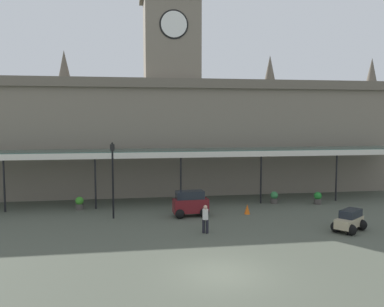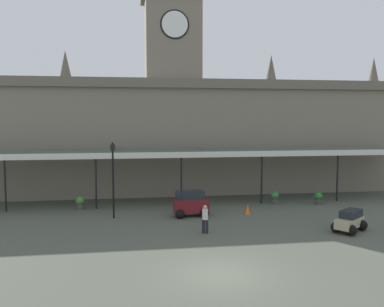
{
  "view_description": "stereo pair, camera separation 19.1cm",
  "coord_description": "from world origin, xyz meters",
  "px_view_note": "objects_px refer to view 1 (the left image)",
  "views": [
    {
      "loc": [
        -3.91,
        -16.63,
        6.73
      ],
      "look_at": [
        0.0,
        8.3,
        4.53
      ],
      "focal_mm": 37.92,
      "sensor_mm": 36.0,
      "label": 1
    },
    {
      "loc": [
        -3.72,
        -16.66,
        6.73
      ],
      "look_at": [
        0.0,
        8.3,
        4.53
      ],
      "focal_mm": 37.92,
      "sensor_mm": 36.0,
      "label": 2
    }
  ],
  "objects_px": {
    "planter_near_kerb": "(274,197)",
    "planter_by_canopy": "(318,198)",
    "traffic_cone": "(247,209)",
    "car_maroon_van": "(190,205)",
    "planter_forecourt_centre": "(79,203)",
    "pedestrian_crossing_forecourt": "(205,218)",
    "car_beige_estate": "(349,222)",
    "victorian_lamppost": "(113,172)"
  },
  "relations": [
    {
      "from": "traffic_cone",
      "to": "pedestrian_crossing_forecourt",
      "type": "bearing_deg",
      "value": -132.03
    },
    {
      "from": "traffic_cone",
      "to": "planter_near_kerb",
      "type": "xyz_separation_m",
      "value": [
        3.14,
        3.11,
        0.14
      ]
    },
    {
      "from": "planter_near_kerb",
      "to": "planter_forecourt_centre",
      "type": "xyz_separation_m",
      "value": [
        -14.98,
        0.14,
        0.0
      ]
    },
    {
      "from": "planter_near_kerb",
      "to": "traffic_cone",
      "type": "bearing_deg",
      "value": -135.25
    },
    {
      "from": "victorian_lamppost",
      "to": "planter_forecourt_centre",
      "type": "relative_size",
      "value": 5.36
    },
    {
      "from": "car_beige_estate",
      "to": "pedestrian_crossing_forecourt",
      "type": "distance_m",
      "value": 8.66
    },
    {
      "from": "car_beige_estate",
      "to": "planter_by_canopy",
      "type": "distance_m",
      "value": 7.64
    },
    {
      "from": "pedestrian_crossing_forecourt",
      "to": "traffic_cone",
      "type": "height_order",
      "value": "pedestrian_crossing_forecourt"
    },
    {
      "from": "traffic_cone",
      "to": "planter_near_kerb",
      "type": "height_order",
      "value": "planter_near_kerb"
    },
    {
      "from": "victorian_lamppost",
      "to": "traffic_cone",
      "type": "relative_size",
      "value": 7.34
    },
    {
      "from": "car_maroon_van",
      "to": "planter_forecourt_centre",
      "type": "height_order",
      "value": "car_maroon_van"
    },
    {
      "from": "car_beige_estate",
      "to": "pedestrian_crossing_forecourt",
      "type": "bearing_deg",
      "value": 174.16
    },
    {
      "from": "planter_forecourt_centre",
      "to": "planter_by_canopy",
      "type": "height_order",
      "value": "same"
    },
    {
      "from": "car_maroon_van",
      "to": "traffic_cone",
      "type": "distance_m",
      "value": 4.08
    },
    {
      "from": "pedestrian_crossing_forecourt",
      "to": "planter_by_canopy",
      "type": "height_order",
      "value": "pedestrian_crossing_forecourt"
    },
    {
      "from": "car_maroon_van",
      "to": "pedestrian_crossing_forecourt",
      "type": "height_order",
      "value": "car_maroon_van"
    },
    {
      "from": "planter_forecourt_centre",
      "to": "pedestrian_crossing_forecourt",
      "type": "bearing_deg",
      "value": -42.94
    },
    {
      "from": "car_maroon_van",
      "to": "victorian_lamppost",
      "type": "distance_m",
      "value": 5.74
    },
    {
      "from": "pedestrian_crossing_forecourt",
      "to": "planter_forecourt_centre",
      "type": "relative_size",
      "value": 1.74
    },
    {
      "from": "pedestrian_crossing_forecourt",
      "to": "traffic_cone",
      "type": "bearing_deg",
      "value": 47.97
    },
    {
      "from": "car_maroon_van",
      "to": "planter_near_kerb",
      "type": "distance_m",
      "value": 7.86
    },
    {
      "from": "car_maroon_van",
      "to": "victorian_lamppost",
      "type": "height_order",
      "value": "victorian_lamppost"
    },
    {
      "from": "victorian_lamppost",
      "to": "traffic_cone",
      "type": "bearing_deg",
      "value": -1.22
    },
    {
      "from": "traffic_cone",
      "to": "planter_forecourt_centre",
      "type": "relative_size",
      "value": 0.73
    },
    {
      "from": "car_maroon_van",
      "to": "pedestrian_crossing_forecourt",
      "type": "relative_size",
      "value": 1.48
    },
    {
      "from": "car_beige_estate",
      "to": "victorian_lamppost",
      "type": "bearing_deg",
      "value": 159.35
    },
    {
      "from": "planter_forecourt_centre",
      "to": "planter_by_canopy",
      "type": "xyz_separation_m",
      "value": [
        18.28,
        -0.9,
        0.0
      ]
    },
    {
      "from": "victorian_lamppost",
      "to": "planter_by_canopy",
      "type": "height_order",
      "value": "victorian_lamppost"
    },
    {
      "from": "planter_near_kerb",
      "to": "car_maroon_van",
      "type": "bearing_deg",
      "value": -156.35
    },
    {
      "from": "car_maroon_van",
      "to": "car_beige_estate",
      "type": "height_order",
      "value": "car_maroon_van"
    },
    {
      "from": "car_maroon_van",
      "to": "planter_forecourt_centre",
      "type": "relative_size",
      "value": 2.57
    },
    {
      "from": "traffic_cone",
      "to": "planter_near_kerb",
      "type": "relative_size",
      "value": 0.73
    },
    {
      "from": "traffic_cone",
      "to": "victorian_lamppost",
      "type": "bearing_deg",
      "value": 178.78
    },
    {
      "from": "traffic_cone",
      "to": "planter_forecourt_centre",
      "type": "distance_m",
      "value": 12.28
    },
    {
      "from": "car_maroon_van",
      "to": "planter_by_canopy",
      "type": "distance_m",
      "value": 10.77
    },
    {
      "from": "pedestrian_crossing_forecourt",
      "to": "victorian_lamppost",
      "type": "height_order",
      "value": "victorian_lamppost"
    },
    {
      "from": "pedestrian_crossing_forecourt",
      "to": "traffic_cone",
      "type": "distance_m",
      "value": 5.72
    },
    {
      "from": "planter_near_kerb",
      "to": "planter_forecourt_centre",
      "type": "bearing_deg",
      "value": 179.45
    },
    {
      "from": "planter_near_kerb",
      "to": "planter_by_canopy",
      "type": "xyz_separation_m",
      "value": [
        3.3,
        -0.76,
        0.0
      ]
    },
    {
      "from": "car_beige_estate",
      "to": "planter_near_kerb",
      "type": "relative_size",
      "value": 2.52
    },
    {
      "from": "victorian_lamppost",
      "to": "traffic_cone",
      "type": "height_order",
      "value": "victorian_lamppost"
    },
    {
      "from": "car_beige_estate",
      "to": "traffic_cone",
      "type": "xyz_separation_m",
      "value": [
        -4.8,
        5.11,
        -0.21
      ]
    }
  ]
}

